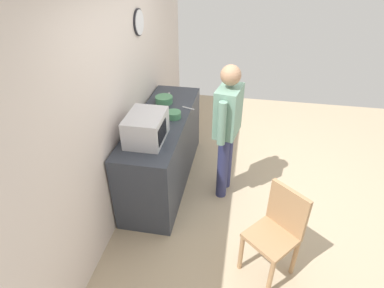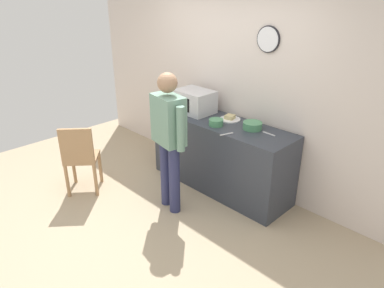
# 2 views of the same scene
# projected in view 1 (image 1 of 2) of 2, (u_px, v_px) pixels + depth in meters

# --- Properties ---
(ground_plane) EXTENTS (6.00, 6.00, 0.00)m
(ground_plane) POSITION_uv_depth(u_px,v_px,m) (255.00, 199.00, 4.00)
(ground_plane) COLOR tan
(back_wall) EXTENTS (5.40, 0.13, 2.60)m
(back_wall) POSITION_uv_depth(u_px,v_px,m) (122.00, 94.00, 3.54)
(back_wall) COLOR silver
(back_wall) RESTS_ON ground_plane
(kitchen_counter) EXTENTS (1.95, 0.62, 0.93)m
(kitchen_counter) POSITION_uv_depth(u_px,v_px,m) (163.00, 150.00, 4.10)
(kitchen_counter) COLOR #333842
(kitchen_counter) RESTS_ON ground_plane
(microwave) EXTENTS (0.50, 0.39, 0.30)m
(microwave) POSITION_uv_depth(u_px,v_px,m) (146.00, 128.00, 3.35)
(microwave) COLOR silver
(microwave) RESTS_ON kitchen_counter
(sandwich_plate) EXTENTS (0.27, 0.27, 0.07)m
(sandwich_plate) POSITION_uv_depth(u_px,v_px,m) (152.00, 115.00, 3.88)
(sandwich_plate) COLOR white
(sandwich_plate) RESTS_ON kitchen_counter
(salad_bowl) EXTENTS (0.18, 0.18, 0.08)m
(salad_bowl) POSITION_uv_depth(u_px,v_px,m) (174.00, 115.00, 3.83)
(salad_bowl) COLOR #4C8E60
(salad_bowl) RESTS_ON kitchen_counter
(cereal_bowl) EXTENTS (0.23, 0.23, 0.09)m
(cereal_bowl) POSITION_uv_depth(u_px,v_px,m) (164.00, 100.00, 4.18)
(cereal_bowl) COLOR #4C8E60
(cereal_bowl) RESTS_ON kitchen_counter
(fork_utensil) EXTENTS (0.07, 0.17, 0.01)m
(fork_utensil) POSITION_uv_depth(u_px,v_px,m) (188.00, 108.00, 4.06)
(fork_utensil) COLOR silver
(fork_utensil) RESTS_ON kitchen_counter
(spoon_utensil) EXTENTS (0.17, 0.03, 0.01)m
(spoon_utensil) POSITION_uv_depth(u_px,v_px,m) (168.00, 95.00, 4.39)
(spoon_utensil) COLOR silver
(spoon_utensil) RESTS_ON kitchen_counter
(person_standing) EXTENTS (0.58, 0.31, 1.67)m
(person_standing) POSITION_uv_depth(u_px,v_px,m) (227.00, 124.00, 3.62)
(person_standing) COLOR navy
(person_standing) RESTS_ON ground_plane
(wooden_chair) EXTENTS (0.56, 0.56, 0.94)m
(wooden_chair) POSITION_uv_depth(u_px,v_px,m) (277.00, 229.00, 2.91)
(wooden_chair) COLOR #A87F56
(wooden_chair) RESTS_ON ground_plane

